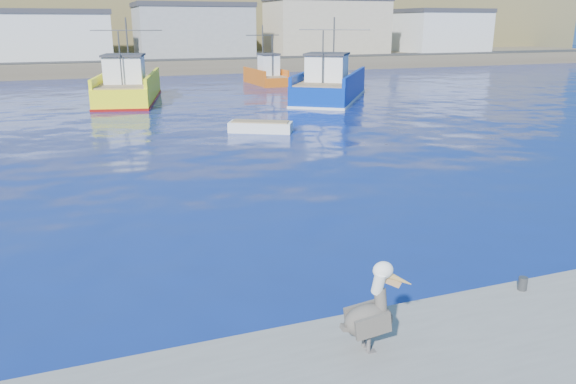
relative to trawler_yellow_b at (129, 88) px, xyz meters
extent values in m
plane|color=#07105C|center=(1.77, -35.44, -1.08)|extent=(260.00, 260.00, 0.00)
cylinder|color=#4C4C4C|center=(4.77, -38.84, -0.43)|extent=(0.20, 0.20, 0.30)
cube|color=brown|center=(1.77, 36.56, -0.28)|extent=(160.00, 30.00, 1.60)
cube|color=brown|center=(1.77, 62.56, 4.92)|extent=(180.00, 40.00, 14.00)
cube|color=#2D2D2D|center=(1.77, 25.56, 0.57)|extent=(150.00, 5.00, 0.10)
cube|color=silver|center=(-8.23, 31.56, 3.27)|extent=(18.00, 11.00, 5.50)
cube|color=#333338|center=(-8.23, 31.56, 6.32)|extent=(18.36, 11.22, 0.60)
cube|color=gray|center=(11.77, 31.56, 3.77)|extent=(15.00, 10.00, 6.50)
cube|color=#333338|center=(11.77, 31.56, 7.32)|extent=(15.30, 10.20, 0.60)
cube|color=tan|center=(31.77, 31.56, 4.27)|extent=(17.00, 9.00, 7.50)
cube|color=silver|center=(51.77, 31.56, 3.52)|extent=(13.00, 10.00, 6.00)
cube|color=#333338|center=(51.77, 31.56, 6.82)|extent=(13.26, 10.20, 0.60)
cube|color=#FFF914|center=(0.06, 0.28, -0.31)|extent=(6.50, 12.37, 1.53)
cube|color=#FFF914|center=(1.93, -0.13, 0.80)|extent=(2.72, 11.32, 0.70)
cube|color=#FFF914|center=(-1.81, 0.69, 0.80)|extent=(2.72, 11.32, 0.70)
cube|color=maroon|center=(0.06, 0.28, -1.03)|extent=(6.63, 12.62, 0.25)
cube|color=#8C7251|center=(0.06, 0.28, 0.50)|extent=(6.09, 11.84, 0.10)
cube|color=white|center=(-0.32, -1.44, 1.55)|extent=(3.41, 3.49, 2.00)
cube|color=#333338|center=(-0.32, -1.44, 2.65)|extent=(3.69, 3.88, 0.15)
cylinder|color=#4C4C4C|center=(0.32, 1.43, 2.95)|extent=(0.14, 0.14, 5.00)
cylinder|color=#4C4C4C|center=(-0.70, -3.17, 2.45)|extent=(0.12, 0.12, 4.00)
cylinder|color=#4C4C4C|center=(0.32, 1.43, 4.45)|extent=(5.58, 1.30, 0.08)
cube|color=#022790|center=(15.84, -4.64, -0.29)|extent=(10.40, 12.40, 1.58)
cube|color=#022790|center=(17.48, -5.78, 0.85)|extent=(6.98, 9.92, 0.70)
cube|color=#022790|center=(14.20, -3.50, 0.85)|extent=(6.98, 9.92, 0.70)
cube|color=silver|center=(15.84, -4.64, -1.03)|extent=(10.61, 12.64, 0.25)
cube|color=#8C7251|center=(15.84, -4.64, 0.55)|extent=(9.85, 11.80, 0.10)
cube|color=white|center=(14.80, -6.14, 1.60)|extent=(4.17, 4.19, 2.00)
cube|color=#333338|center=(14.80, -6.14, 2.70)|extent=(4.55, 4.61, 0.15)
cylinder|color=#4C4C4C|center=(16.53, -3.64, 3.00)|extent=(0.17, 0.17, 5.00)
cylinder|color=#4C4C4C|center=(13.77, -7.63, 2.50)|extent=(0.14, 0.14, 4.00)
cylinder|color=#4C4C4C|center=(16.53, -3.64, 4.50)|extent=(4.93, 3.45, 0.08)
cube|color=#CB5710|center=(14.52, 8.57, -0.63)|extent=(2.79, 6.94, 0.89)
cube|color=#CB5710|center=(15.73, 8.60, 0.16)|extent=(0.37, 6.72, 0.70)
cube|color=#CB5710|center=(13.31, 8.53, 0.16)|extent=(0.37, 6.72, 0.70)
cube|color=#8C7251|center=(14.52, 8.57, -0.14)|extent=(2.58, 6.66, 0.10)
cube|color=white|center=(14.55, 7.54, 0.91)|extent=(1.86, 1.77, 2.00)
cube|color=#333338|center=(14.55, 7.54, 2.01)|extent=(1.99, 1.98, 0.15)
cylinder|color=#4C4C4C|center=(14.50, 9.25, 2.31)|extent=(0.12, 0.12, 5.00)
cylinder|color=#4C4C4C|center=(14.59, 6.51, 1.81)|extent=(0.10, 0.10, 4.00)
cylinder|color=#4C4C4C|center=(14.50, 9.25, 3.81)|extent=(3.60, 0.20, 0.08)
cube|color=silver|center=(5.87, -16.60, -0.85)|extent=(3.81, 2.88, 0.73)
cube|color=#8C7251|center=(5.87, -16.60, -0.46)|extent=(3.36, 2.46, 0.07)
cube|color=silver|center=(18.17, 0.44, -0.85)|extent=(3.68, 3.37, 0.74)
cube|color=#8C7251|center=(18.17, 0.44, -0.45)|extent=(3.22, 2.92, 0.07)
cylinder|color=#595451|center=(0.41, -39.83, -0.42)|extent=(0.08, 0.08, 0.32)
cube|color=#595451|center=(0.47, -39.83, -0.57)|extent=(0.17, 0.14, 0.02)
cylinder|color=#595451|center=(0.42, -39.62, -0.42)|extent=(0.08, 0.08, 0.32)
cube|color=#595451|center=(0.48, -39.63, -0.57)|extent=(0.17, 0.14, 0.02)
ellipsoid|color=#38332D|center=(0.44, -39.73, 0.00)|extent=(0.95, 0.60, 0.63)
cube|color=#38332D|center=(0.40, -39.97, 0.03)|extent=(0.71, 0.12, 0.46)
cube|color=#38332D|center=(0.43, -39.48, 0.03)|extent=(0.71, 0.12, 0.46)
cube|color=#38332D|center=(0.04, -39.70, -0.07)|extent=(0.25, 0.19, 0.13)
cylinder|color=#38332D|center=(0.66, -39.74, 0.34)|extent=(0.24, 0.34, 0.50)
cylinder|color=white|center=(0.60, -39.74, 0.72)|extent=(0.22, 0.34, 0.47)
ellipsoid|color=white|center=(0.67, -39.74, 0.95)|extent=(0.39, 0.31, 0.32)
cone|color=gold|center=(0.96, -39.76, 0.75)|extent=(0.64, 0.20, 0.44)
cube|color=tan|center=(0.85, -39.75, 0.70)|extent=(0.39, 0.08, 0.28)
camera|label=1|loc=(-4.02, -47.54, 5.08)|focal=35.00mm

